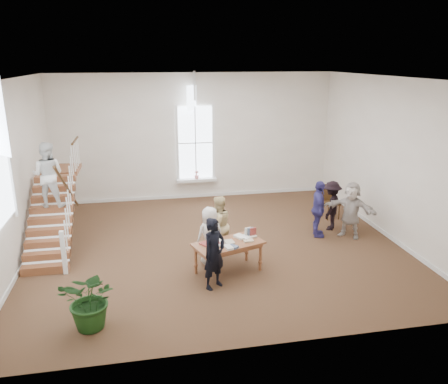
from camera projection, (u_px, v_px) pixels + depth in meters
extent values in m
plane|color=#44281A|center=(217.00, 245.00, 12.11)|extent=(10.00, 10.00, 0.00)
plane|color=silver|center=(195.00, 137.00, 15.67)|extent=(10.00, 0.00, 10.00)
plane|color=silver|center=(262.00, 230.00, 7.22)|extent=(10.00, 0.00, 10.00)
plane|color=silver|center=(13.00, 176.00, 10.55)|extent=(0.00, 9.00, 9.00)
plane|color=silver|center=(390.00, 159.00, 12.33)|extent=(0.00, 9.00, 9.00)
plane|color=white|center=(216.00, 78.00, 10.78)|extent=(10.00, 10.00, 0.00)
cube|color=white|center=(197.00, 180.00, 15.96)|extent=(1.45, 0.28, 0.10)
plane|color=white|center=(195.00, 143.00, 15.67)|extent=(2.60, 0.00, 2.60)
plane|color=white|center=(195.00, 98.00, 15.20)|extent=(0.60, 0.60, 0.85)
cube|color=white|center=(196.00, 195.00, 16.29)|extent=(10.00, 0.04, 0.12)
imported|color=pink|center=(197.00, 175.00, 15.87)|extent=(0.17, 0.17, 0.30)
cube|color=brown|center=(45.00, 269.00, 10.55)|extent=(1.10, 0.30, 0.20)
cube|color=brown|center=(47.00, 256.00, 10.78)|extent=(1.10, 0.30, 0.20)
cube|color=brown|center=(48.00, 243.00, 11.00)|extent=(1.10, 0.30, 0.20)
cube|color=brown|center=(50.00, 232.00, 11.22)|extent=(1.10, 0.30, 0.20)
cube|color=brown|center=(51.00, 220.00, 11.44)|extent=(1.10, 0.30, 0.20)
cube|color=brown|center=(52.00, 209.00, 11.67)|extent=(1.10, 0.30, 0.20)
cube|color=brown|center=(53.00, 199.00, 11.89)|extent=(1.10, 0.30, 0.20)
cube|color=brown|center=(54.00, 189.00, 12.11)|extent=(1.10, 0.30, 0.20)
cube|color=brown|center=(55.00, 179.00, 12.33)|extent=(1.10, 0.30, 0.20)
cube|color=brown|center=(61.00, 170.00, 13.17)|extent=(1.10, 1.20, 0.12)
cube|color=white|center=(64.00, 253.00, 10.37)|extent=(0.10, 0.10, 1.10)
cylinder|color=#33210D|center=(67.00, 188.00, 11.28)|extent=(0.07, 2.74, 1.86)
imported|color=silver|center=(48.00, 175.00, 11.38)|extent=(0.94, 0.79, 1.72)
cube|color=brown|center=(228.00, 244.00, 10.39)|extent=(1.82, 1.31, 0.05)
cube|color=brown|center=(228.00, 247.00, 10.41)|extent=(1.67, 1.16, 0.10)
cylinder|color=brown|center=(208.00, 271.00, 9.91)|extent=(0.07, 0.07, 0.72)
cylinder|color=brown|center=(260.00, 257.00, 10.59)|extent=(0.07, 0.07, 0.72)
cylinder|color=brown|center=(196.00, 260.00, 10.42)|extent=(0.07, 0.07, 0.72)
cylinder|color=brown|center=(247.00, 248.00, 11.10)|extent=(0.07, 0.07, 0.72)
cube|color=silver|center=(220.00, 240.00, 10.49)|extent=(0.23, 0.23, 0.02)
cube|color=beige|center=(214.00, 242.00, 10.35)|extent=(0.21, 0.25, 0.05)
cube|color=tan|center=(211.00, 247.00, 10.10)|extent=(0.27, 0.32, 0.02)
cube|color=silver|center=(216.00, 244.00, 10.23)|extent=(0.31, 0.33, 0.05)
cube|color=#4C5972|center=(233.00, 246.00, 10.12)|extent=(0.28, 0.30, 0.05)
cube|color=maroon|center=(206.00, 244.00, 10.27)|extent=(0.31, 0.33, 0.03)
cube|color=white|center=(245.00, 238.00, 10.58)|extent=(0.25, 0.26, 0.06)
cube|color=#BFB299|center=(229.00, 242.00, 10.33)|extent=(0.23, 0.29, 0.06)
cube|color=silver|center=(240.00, 237.00, 10.66)|extent=(0.33, 0.36, 0.06)
cube|color=beige|center=(250.00, 236.00, 10.73)|extent=(0.33, 0.35, 0.04)
cube|color=tan|center=(248.00, 240.00, 10.46)|extent=(0.24, 0.20, 0.04)
cube|color=silver|center=(228.00, 247.00, 10.07)|extent=(0.22, 0.31, 0.05)
cube|color=#4C5972|center=(214.00, 251.00, 9.88)|extent=(0.30, 0.34, 0.06)
cube|color=maroon|center=(216.00, 243.00, 10.30)|extent=(0.23, 0.31, 0.05)
cube|color=white|center=(228.00, 242.00, 10.36)|extent=(0.20, 0.29, 0.03)
imported|color=black|center=(214.00, 253.00, 9.68)|extent=(0.72, 0.67, 1.66)
imported|color=silver|center=(210.00, 235.00, 10.89)|extent=(0.83, 0.67, 1.47)
imported|color=#DBC389|center=(218.00, 225.00, 11.40)|extent=(0.96, 0.89, 1.58)
imported|color=navy|center=(318.00, 209.00, 12.50)|extent=(0.65, 1.05, 1.66)
imported|color=black|center=(331.00, 205.00, 13.05)|extent=(1.01, 1.11, 1.50)
imported|color=beige|center=(351.00, 210.00, 12.48)|extent=(1.44, 1.39, 1.64)
imported|color=#153711|center=(92.00, 300.00, 8.25)|extent=(1.37, 1.29, 1.21)
cube|color=#33210D|center=(331.00, 203.00, 14.04)|extent=(0.50, 0.50, 0.06)
cube|color=#33210D|center=(329.00, 192.00, 14.14)|extent=(0.47, 0.07, 0.56)
cylinder|color=#33210D|center=(328.00, 213.00, 13.89)|extent=(0.04, 0.04, 0.49)
cylinder|color=#33210D|center=(339.00, 212.00, 13.98)|extent=(0.04, 0.04, 0.49)
cylinder|color=#33210D|center=(323.00, 209.00, 14.25)|extent=(0.04, 0.04, 0.49)
cylinder|color=#33210D|center=(333.00, 208.00, 14.33)|extent=(0.04, 0.04, 0.49)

